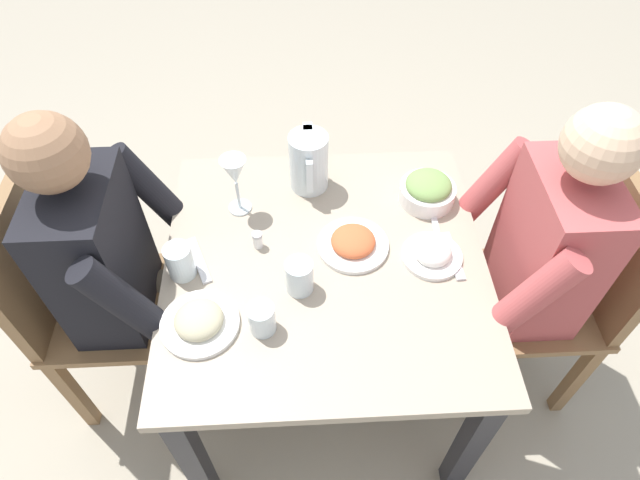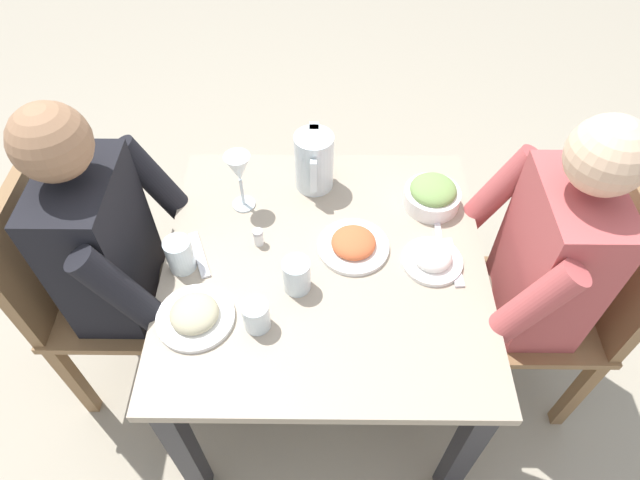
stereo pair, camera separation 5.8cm
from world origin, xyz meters
TOP-DOWN VIEW (x-y plane):
  - ground_plane at (0.00, 0.00)m, footprint 8.00×8.00m
  - dining_table at (0.00, 0.00)m, footprint 0.90×0.90m
  - chair_near at (-0.04, -0.74)m, footprint 0.40×0.40m
  - chair_far at (-0.00, 0.74)m, footprint 0.40×0.40m
  - diner_near at (-0.04, -0.54)m, footprint 0.48×0.53m
  - diner_far at (-0.00, 0.54)m, footprint 0.48×0.53m
  - water_pitcher at (-0.31, -0.03)m, footprint 0.16×0.12m
  - salad_bowl at (-0.23, 0.32)m, footprint 0.17×0.17m
  - plate_rice_curry at (-0.05, 0.08)m, footprint 0.21×0.21m
  - plate_yoghurt at (0.00, 0.30)m, footprint 0.17×0.17m
  - plate_beans at (0.19, -0.33)m, footprint 0.20×0.20m
  - water_glass_far_left at (0.20, -0.17)m, footprint 0.07×0.07m
  - water_glass_by_pitcher at (0.08, -0.07)m, footprint 0.07×0.07m
  - water_glass_near_right at (0.02, -0.39)m, footprint 0.07×0.07m
  - wine_glass at (-0.22, -0.25)m, footprint 0.08×0.08m
  - salt_shaker at (-0.07, -0.19)m, footprint 0.03×0.03m
  - fork_near at (-0.00, 0.36)m, footprint 0.17×0.04m
  - knife_near at (-0.07, 0.33)m, footprint 0.19×0.03m
  - fork_far at (-0.02, -0.36)m, footprint 0.17×0.09m

SIDE VIEW (x-z plane):
  - ground_plane at x=0.00m, z-range 0.00..0.00m
  - chair_near at x=-0.04m, z-range 0.06..0.96m
  - chair_far at x=0.00m, z-range 0.06..0.96m
  - dining_table at x=0.00m, z-range 0.24..0.94m
  - diner_near at x=-0.04m, z-range 0.06..1.26m
  - diner_far at x=0.00m, z-range 0.06..1.26m
  - fork_near at x=0.00m, z-range 0.70..0.71m
  - knife_near at x=-0.07m, z-range 0.70..0.71m
  - fork_far at x=-0.02m, z-range 0.70..0.71m
  - plate_rice_curry at x=-0.05m, z-range 0.69..0.74m
  - plate_beans at x=0.19m, z-range 0.69..0.75m
  - plate_yoghurt at x=0.00m, z-range 0.69..0.75m
  - salt_shaker at x=-0.07m, z-range 0.70..0.75m
  - salad_bowl at x=-0.23m, z-range 0.70..0.79m
  - water_glass_far_left at x=0.20m, z-range 0.70..0.79m
  - water_glass_by_pitcher at x=0.08m, z-range 0.70..0.80m
  - water_glass_near_right at x=0.02m, z-range 0.70..0.80m
  - water_pitcher at x=-0.31m, z-range 0.70..0.89m
  - wine_glass at x=-0.22m, z-range 0.74..0.94m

